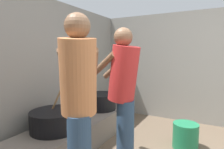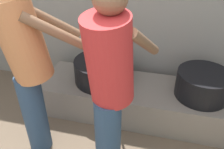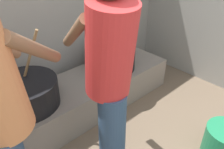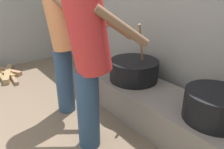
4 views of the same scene
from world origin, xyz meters
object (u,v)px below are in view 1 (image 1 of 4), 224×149
(cooking_pot_secondary, at_px, (101,101))
(bucket_green_plastic, at_px, (185,136))
(cook_in_red_shirt, at_px, (123,88))
(cooking_pot_main, at_px, (55,120))
(cook_in_orange_shirt, at_px, (79,97))

(cooking_pot_secondary, xyz_separation_m, bucket_green_plastic, (0.00, -1.34, -0.31))
(cook_in_red_shirt, distance_m, bucket_green_plastic, 1.17)
(cooking_pot_main, bearing_deg, bucket_green_plastic, -53.38)
(cooking_pot_secondary, relative_size, cook_in_orange_shirt, 0.32)
(cooking_pot_secondary, distance_m, bucket_green_plastic, 1.37)
(cooking_pot_secondary, height_order, bucket_green_plastic, cooking_pot_secondary)
(cook_in_red_shirt, height_order, cook_in_orange_shirt, cook_in_orange_shirt)
(cooking_pot_main, bearing_deg, cook_in_red_shirt, -69.41)
(cook_in_orange_shirt, bearing_deg, cooking_pot_secondary, 25.23)
(cooking_pot_secondary, distance_m, cook_in_red_shirt, 1.12)
(cooking_pot_secondary, bearing_deg, cook_in_orange_shirt, -154.77)
(cook_in_orange_shirt, bearing_deg, cook_in_red_shirt, -8.13)
(cooking_pot_main, xyz_separation_m, cook_in_red_shirt, (0.29, -0.77, 0.41))
(cook_in_orange_shirt, xyz_separation_m, bucket_green_plastic, (1.39, -0.68, -0.74))
(cooking_pot_secondary, height_order, cook_in_red_shirt, cook_in_red_shirt)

